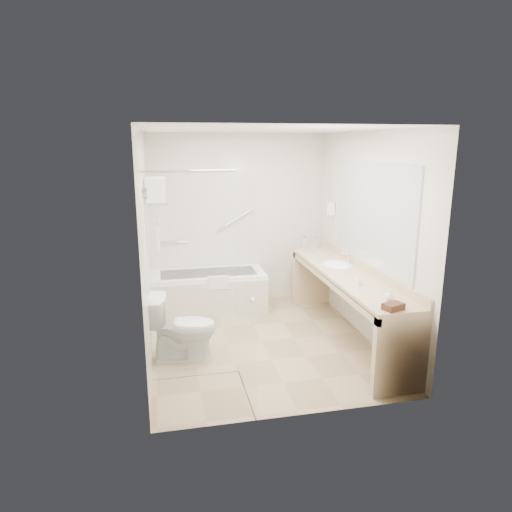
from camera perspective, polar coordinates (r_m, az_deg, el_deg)
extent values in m
plane|color=tan|center=(5.68, 0.63, -10.56)|extent=(3.20, 3.20, 0.00)
cube|color=white|center=(5.17, 0.71, 15.53)|extent=(2.60, 3.20, 0.10)
cube|color=beige|center=(6.83, -2.26, 4.61)|extent=(2.60, 0.10, 2.50)
cube|color=beige|center=(3.79, 5.94, -3.12)|extent=(2.60, 0.10, 2.50)
cube|color=beige|center=(5.17, -13.54, 1.19)|extent=(0.10, 3.20, 2.50)
cube|color=beige|center=(5.71, 13.53, 2.37)|extent=(0.10, 3.20, 2.50)
cube|color=white|center=(6.66, -5.92, -4.34)|extent=(1.60, 0.70, 0.55)
cube|color=beige|center=(6.33, -5.56, -5.56)|extent=(1.60, 0.02, 0.50)
cube|color=white|center=(6.27, -4.72, -3.32)|extent=(0.28, 0.06, 0.18)
cylinder|color=silver|center=(6.76, -10.14, 1.71)|extent=(0.40, 0.03, 0.03)
cylinder|color=silver|center=(6.78, -2.62, 4.55)|extent=(0.53, 0.03, 0.33)
cube|color=silver|center=(4.55, -7.92, -2.90)|extent=(0.90, 0.01, 2.10)
cube|color=silver|center=(4.17, -1.28, -4.31)|extent=(0.02, 0.90, 2.10)
cylinder|color=silver|center=(4.36, -8.39, 10.42)|extent=(0.90, 0.02, 0.02)
sphere|color=silver|center=(4.06, -0.46, -5.61)|extent=(0.05, 0.05, 0.05)
cylinder|color=silver|center=(3.92, -13.77, 7.59)|extent=(0.04, 0.10, 0.10)
cube|color=silver|center=(5.44, -12.36, 6.69)|extent=(0.24, 0.55, 0.02)
cylinder|color=silver|center=(5.47, -12.24, 4.40)|extent=(0.02, 0.55, 0.02)
cube|color=white|center=(5.49, -12.15, 2.76)|extent=(0.03, 0.42, 0.32)
cube|color=white|center=(5.43, -12.39, 7.27)|extent=(0.22, 0.40, 0.08)
cube|color=white|center=(5.42, -12.43, 8.17)|extent=(0.22, 0.40, 0.08)
cube|color=white|center=(5.41, -12.48, 9.08)|extent=(0.22, 0.40, 0.08)
cube|color=#C9B186|center=(5.56, 11.37, -2.32)|extent=(0.55, 2.70, 0.05)
cube|color=#C9B186|center=(5.65, 13.83, -1.41)|extent=(0.03, 2.70, 0.10)
cube|color=#C9B186|center=(5.48, 8.89, -3.04)|extent=(0.04, 2.70, 0.08)
cube|color=#C9B186|center=(4.62, 17.59, -11.83)|extent=(0.55, 0.08, 0.80)
cube|color=#C9B186|center=(6.85, 6.93, -2.75)|extent=(0.55, 0.08, 0.80)
ellipsoid|color=white|center=(5.93, 10.13, -1.30)|extent=(0.40, 0.52, 0.14)
cylinder|color=silver|center=(5.96, 11.47, -0.19)|extent=(0.03, 0.03, 0.14)
cube|color=#AFB5BC|center=(5.52, 14.27, 5.11)|extent=(0.02, 2.00, 1.20)
cube|color=white|center=(6.60, 9.36, 5.87)|extent=(0.08, 0.10, 0.18)
imported|color=white|center=(5.18, -9.14, -8.84)|extent=(0.81, 0.54, 0.73)
cube|color=#402716|center=(4.45, 16.79, -6.06)|extent=(0.22, 0.18, 0.06)
imported|color=white|center=(5.11, 12.74, -3.26)|extent=(0.06, 0.12, 0.05)
imported|color=white|center=(4.70, 16.31, -4.79)|extent=(0.12, 0.13, 0.08)
cylinder|color=silver|center=(6.68, 7.51, 1.52)|extent=(0.06, 0.06, 0.17)
cylinder|color=blue|center=(6.66, 7.54, 2.33)|extent=(0.03, 0.03, 0.02)
cylinder|color=silver|center=(6.10, 7.80, 0.25)|extent=(0.05, 0.05, 0.15)
cylinder|color=blue|center=(6.08, 7.83, 1.06)|extent=(0.03, 0.03, 0.02)
cylinder|color=silver|center=(6.57, 6.09, 1.46)|extent=(0.07, 0.07, 0.19)
cylinder|color=blue|center=(6.55, 6.11, 2.38)|extent=(0.04, 0.04, 0.03)
cylinder|color=silver|center=(6.64, 6.91, 1.18)|extent=(0.10, 0.10, 0.10)
cylinder|color=silver|center=(6.48, 7.31, 0.85)|extent=(0.10, 0.10, 0.10)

